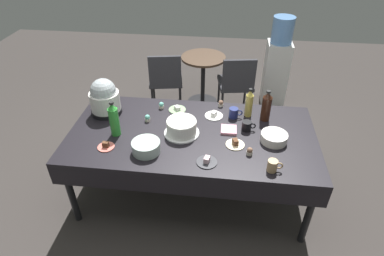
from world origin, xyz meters
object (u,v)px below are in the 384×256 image
object	(u,v)px
potluck_table	(192,138)
glass_salad_bowl	(146,147)
maroon_chair_right	(237,81)
coffee_mug_black	(247,126)
dessert_plate_charcoal	(207,161)
dessert_plate_white	(214,115)
soda_bottle_ginger_ale	(249,103)
coffee_mug_tan	(273,166)
slow_cooker	(104,98)
round_cafe_table	(203,72)
dessert_plate_coral	(106,146)
cupcake_rose	(148,118)
cupcake_berry	(250,151)
cupcake_cocoa	(221,103)
soda_bottle_cola	(266,106)
dessert_plate_cream	(235,144)
frosted_layer_cake	(182,127)
cupcake_mint	(161,105)
coffee_mug_navy	(234,113)
water_cooler	(277,64)
maroon_chair_left	(166,78)
dessert_plate_sage	(177,109)
ceramic_snack_bowl	(274,138)

from	to	relation	value
potluck_table	glass_salad_bowl	distance (m)	0.47
maroon_chair_right	coffee_mug_black	bearing A→B (deg)	-87.09
dessert_plate_charcoal	dessert_plate_white	bearing A→B (deg)	88.66
soda_bottle_ginger_ale	coffee_mug_tan	bearing A→B (deg)	-77.54
slow_cooker	round_cafe_table	world-z (taller)	slow_cooker
dessert_plate_coral	dessert_plate_white	world-z (taller)	dessert_plate_coral
cupcake_rose	maroon_chair_right	xyz separation A→B (m)	(0.85, 1.40, -0.29)
potluck_table	soda_bottle_ginger_ale	xyz separation A→B (m)	(0.50, 0.34, 0.20)
cupcake_berry	round_cafe_table	bearing A→B (deg)	105.37
cupcake_cocoa	soda_bottle_cola	world-z (taller)	soda_bottle_cola
soda_bottle_cola	coffee_mug_black	size ratio (longest dim) A/B	2.44
dessert_plate_cream	dessert_plate_charcoal	size ratio (longest dim) A/B	0.97
coffee_mug_black	round_cafe_table	xyz separation A→B (m)	(-0.54, 1.67, -0.30)
frosted_layer_cake	dessert_plate_coral	xyz separation A→B (m)	(-0.61, -0.27, -0.05)
glass_salad_bowl	dessert_plate_cream	bearing A→B (deg)	13.10
cupcake_mint	coffee_mug_navy	xyz separation A→B (m)	(0.72, -0.08, 0.02)
frosted_layer_cake	water_cooler	bearing A→B (deg)	61.64
dessert_plate_cream	maroon_chair_left	distance (m)	1.93
coffee_mug_black	maroon_chair_left	world-z (taller)	maroon_chair_left
dessert_plate_cream	water_cooler	xyz separation A→B (m)	(0.57, 2.05, -0.17)
slow_cooker	cupcake_berry	bearing A→B (deg)	-19.20
cupcake_rose	maroon_chair_left	size ratio (longest dim) A/B	0.08
maroon_chair_right	round_cafe_table	size ratio (longest dim) A/B	1.18
dessert_plate_white	soda_bottle_cola	distance (m)	0.50
dessert_plate_sage	cupcake_mint	world-z (taller)	cupcake_mint
glass_salad_bowl	maroon_chair_left	world-z (taller)	maroon_chair_left
dessert_plate_cream	cupcake_berry	world-z (taller)	cupcake_berry
slow_cooker	water_cooler	world-z (taller)	water_cooler
dessert_plate_coral	water_cooler	xyz separation A→B (m)	(1.65, 2.21, -0.17)
glass_salad_bowl	cupcake_mint	world-z (taller)	glass_salad_bowl
slow_cooker	maroon_chair_left	size ratio (longest dim) A/B	0.42
dessert_plate_coral	cupcake_cocoa	distance (m)	1.21
frosted_layer_cake	soda_bottle_cola	distance (m)	0.82
soda_bottle_ginger_ale	water_cooler	bearing A→B (deg)	73.89
soda_bottle_ginger_ale	maroon_chair_right	bearing A→B (deg)	94.29
dessert_plate_coral	dessert_plate_charcoal	size ratio (longest dim) A/B	0.85
soda_bottle_ginger_ale	maroon_chair_right	world-z (taller)	soda_bottle_ginger_ale
maroon_chair_left	cupcake_rose	bearing A→B (deg)	-85.86
dessert_plate_sage	maroon_chair_left	xyz separation A→B (m)	(-0.35, 1.18, -0.27)
cupcake_rose	soda_bottle_cola	bearing A→B (deg)	8.16
dessert_plate_charcoal	dessert_plate_white	size ratio (longest dim) A/B	0.95
dessert_plate_cream	round_cafe_table	xyz separation A→B (m)	(-0.43, 1.90, -0.27)
cupcake_berry	coffee_mug_black	distance (m)	0.34
potluck_table	water_cooler	world-z (taller)	water_cooler
potluck_table	maroon_chair_left	xyz separation A→B (m)	(-0.54, 1.54, -0.20)
glass_salad_bowl	cupcake_cocoa	world-z (taller)	glass_salad_bowl
ceramic_snack_bowl	cupcake_rose	xyz separation A→B (m)	(-1.15, 0.18, -0.01)
glass_salad_bowl	cupcake_cocoa	bearing A→B (deg)	53.37
cupcake_rose	dessert_plate_white	bearing A→B (deg)	14.10
dessert_plate_sage	potluck_table	bearing A→B (deg)	-62.13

